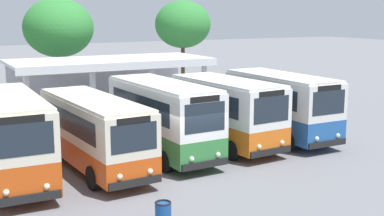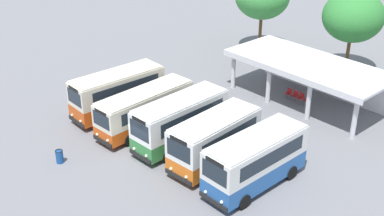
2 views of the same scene
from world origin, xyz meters
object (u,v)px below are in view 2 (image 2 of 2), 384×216
object	(u,v)px
waiting_chair_middle_seat	(300,97)
litter_bin_apron	(60,156)
city_bus_fourth_amber	(215,139)
city_bus_middle_cream	(181,120)
waiting_chair_second_from_end	(295,95)
city_bus_second_in_row	(145,108)
city_bus_fifth_blue	(256,159)
waiting_chair_end_by_column	(289,93)
waiting_chair_fourth_seat	(307,99)
city_bus_nearest_orange	(118,92)

from	to	relation	value
waiting_chair_middle_seat	litter_bin_apron	bearing A→B (deg)	-104.99
city_bus_fourth_amber	waiting_chair_middle_seat	bearing A→B (deg)	98.67
city_bus_middle_cream	waiting_chair_second_from_end	xyz separation A→B (m)	(1.00, 11.33, -1.32)
city_bus_second_in_row	waiting_chair_second_from_end	size ratio (longest dim) A/B	9.13
city_bus_second_in_row	litter_bin_apron	world-z (taller)	city_bus_second_in_row
waiting_chair_middle_seat	litter_bin_apron	world-z (taller)	litter_bin_apron
city_bus_fifth_blue	waiting_chair_end_by_column	distance (m)	12.83
city_bus_fifth_blue	waiting_chair_fourth_seat	world-z (taller)	city_bus_fifth_blue
waiting_chair_end_by_column	waiting_chair_fourth_seat	size ratio (longest dim) A/B	1.00
waiting_chair_fourth_seat	waiting_chair_middle_seat	bearing A→B (deg)	-169.68
city_bus_middle_cream	litter_bin_apron	size ratio (longest dim) A/B	8.09
city_bus_fifth_blue	waiting_chair_fourth_seat	bearing A→B (deg)	111.50
city_bus_nearest_orange	city_bus_middle_cream	size ratio (longest dim) A/B	1.01
city_bus_fourth_amber	waiting_chair_fourth_seat	world-z (taller)	city_bus_fourth_amber
waiting_chair_middle_seat	city_bus_nearest_orange	bearing A→B (deg)	-124.77
waiting_chair_middle_seat	waiting_chair_second_from_end	bearing A→B (deg)	173.96
waiting_chair_middle_seat	litter_bin_apron	distance (m)	19.26
city_bus_middle_cream	waiting_chair_end_by_column	world-z (taller)	city_bus_middle_cream
city_bus_fourth_amber	city_bus_middle_cream	bearing A→B (deg)	179.66
city_bus_nearest_orange	waiting_chair_second_from_end	bearing A→B (deg)	57.32
waiting_chair_second_from_end	waiting_chair_fourth_seat	distance (m)	1.17
city_bus_nearest_orange	city_bus_fourth_amber	xyz separation A→B (m)	(9.92, 0.52, -0.04)
city_bus_middle_cream	city_bus_fifth_blue	size ratio (longest dim) A/B	1.04
waiting_chair_second_from_end	waiting_chair_middle_seat	world-z (taller)	same
city_bus_second_in_row	waiting_chair_fourth_seat	bearing A→B (deg)	65.19
litter_bin_apron	waiting_chair_fourth_seat	bearing A→B (deg)	73.43
city_bus_second_in_row	litter_bin_apron	distance (m)	6.96
city_bus_second_in_row	waiting_chair_middle_seat	bearing A→B (deg)	67.38
city_bus_fourth_amber	waiting_chair_second_from_end	size ratio (longest dim) A/B	7.77
city_bus_second_in_row	waiting_chair_fourth_seat	world-z (taller)	city_bus_second_in_row
city_bus_fourth_amber	city_bus_fifth_blue	world-z (taller)	city_bus_fifth_blue
waiting_chair_fourth_seat	litter_bin_apron	world-z (taller)	litter_bin_apron
waiting_chair_middle_seat	waiting_chair_end_by_column	bearing A→B (deg)	-179.53
city_bus_fourth_amber	city_bus_fifth_blue	xyz separation A→B (m)	(3.30, 0.12, 0.02)
city_bus_middle_cream	city_bus_fourth_amber	distance (m)	3.31
waiting_chair_fourth_seat	litter_bin_apron	distance (m)	19.52
city_bus_middle_cream	waiting_chair_middle_seat	xyz separation A→B (m)	(1.59, 11.26, -1.32)
litter_bin_apron	city_bus_middle_cream	bearing A→B (deg)	65.17
city_bus_fourth_amber	city_bus_fifth_blue	distance (m)	3.31
city_bus_middle_cream	city_bus_fifth_blue	xyz separation A→B (m)	(6.61, 0.10, -0.02)
city_bus_fifth_blue	litter_bin_apron	size ratio (longest dim) A/B	7.77
city_bus_fifth_blue	waiting_chair_second_from_end	xyz separation A→B (m)	(-5.61, 11.23, -1.30)
city_bus_second_in_row	city_bus_fifth_blue	xyz separation A→B (m)	(9.92, 0.57, 0.17)
city_bus_nearest_orange	litter_bin_apron	distance (m)	7.64
waiting_chair_end_by_column	waiting_chair_fourth_seat	distance (m)	1.76
city_bus_middle_cream	waiting_chair_second_from_end	size ratio (longest dim) A/B	8.46
city_bus_middle_cream	waiting_chair_second_from_end	distance (m)	11.45
waiting_chair_fourth_seat	litter_bin_apron	xyz separation A→B (m)	(-5.56, -18.71, -0.07)
waiting_chair_end_by_column	litter_bin_apron	bearing A→B (deg)	-101.59
litter_bin_apron	waiting_chair_end_by_column	bearing A→B (deg)	78.41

